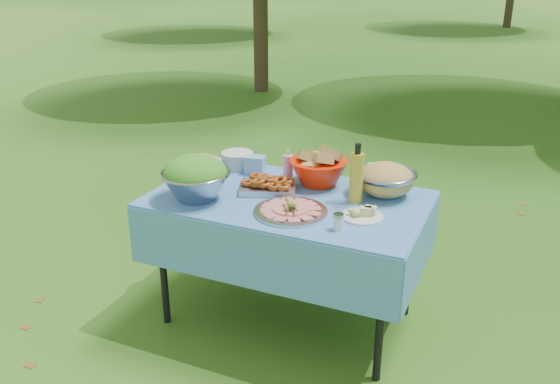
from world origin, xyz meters
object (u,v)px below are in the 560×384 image
(salad_bowl, at_px, (195,177))
(charcuterie_platter, at_px, (291,205))
(picnic_table, at_px, (288,260))
(plate_stack, at_px, (237,160))
(oil_bottle, at_px, (357,173))
(bread_bowl, at_px, (319,166))
(pasta_bowl_steel, at_px, (385,179))

(salad_bowl, distance_m, charcuterie_platter, 0.54)
(salad_bowl, bearing_deg, picnic_table, 25.72)
(plate_stack, distance_m, oil_bottle, 0.87)
(plate_stack, relative_size, charcuterie_platter, 0.51)
(charcuterie_platter, bearing_deg, picnic_table, 116.78)
(salad_bowl, distance_m, plate_stack, 0.54)
(plate_stack, xyz_separation_m, charcuterie_platter, (0.57, -0.50, -0.00))
(salad_bowl, bearing_deg, oil_bottle, 20.91)
(bread_bowl, bearing_deg, oil_bottle, -31.61)
(plate_stack, xyz_separation_m, bread_bowl, (0.56, -0.07, 0.06))
(pasta_bowl_steel, distance_m, oil_bottle, 0.21)
(picnic_table, relative_size, salad_bowl, 3.97)
(plate_stack, height_order, bread_bowl, bread_bowl)
(salad_bowl, relative_size, bread_bowl, 1.12)
(bread_bowl, bearing_deg, charcuterie_platter, -88.28)
(plate_stack, bearing_deg, picnic_table, -34.12)
(bread_bowl, height_order, pasta_bowl_steel, bread_bowl)
(bread_bowl, relative_size, charcuterie_platter, 0.87)
(oil_bottle, bearing_deg, pasta_bowl_steel, 55.15)
(plate_stack, height_order, charcuterie_platter, plate_stack)
(pasta_bowl_steel, xyz_separation_m, oil_bottle, (-0.11, -0.16, 0.07))
(plate_stack, bearing_deg, bread_bowl, -6.98)
(salad_bowl, relative_size, plate_stack, 1.90)
(picnic_table, relative_size, bread_bowl, 4.43)
(plate_stack, bearing_deg, pasta_bowl_steel, -4.27)
(plate_stack, xyz_separation_m, pasta_bowl_steel, (0.94, -0.07, 0.04))
(salad_bowl, bearing_deg, plate_stack, 93.71)
(salad_bowl, xyz_separation_m, plate_stack, (-0.03, 0.54, -0.07))
(salad_bowl, distance_m, bread_bowl, 0.70)
(pasta_bowl_steel, bearing_deg, oil_bottle, -124.85)
(picnic_table, relative_size, oil_bottle, 4.53)
(plate_stack, distance_m, pasta_bowl_steel, 0.94)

